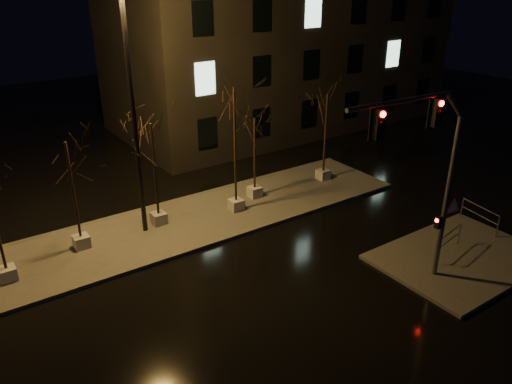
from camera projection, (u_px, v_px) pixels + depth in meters
ground at (270, 277)px, 20.07m from camera, size 90.00×90.00×0.00m
median at (198, 219)px, 24.54m from camera, size 22.00×5.00×0.15m
sidewalk_corner at (460, 257)px, 21.29m from camera, size 7.00×5.00×0.15m
building at (281, 24)px, 37.74m from camera, size 25.00×12.00×15.00m
tree_1 at (69, 167)px, 20.39m from camera, size 1.80×1.80×4.99m
tree_2 at (152, 147)px, 22.38m from camera, size 1.80×1.80×5.10m
tree_3 at (234, 116)px, 23.34m from camera, size 1.80×1.80×6.41m
tree_4 at (255, 136)px, 25.40m from camera, size 1.80×1.80×4.45m
tree_5 at (327, 114)px, 27.41m from camera, size 1.80×1.80×5.13m
traffic_signal_mast at (430, 165)px, 17.45m from camera, size 6.12×0.55×7.49m
streetlight_main at (132, 97)px, 20.77m from camera, size 2.71×0.98×10.93m
guard_rail_a at (448, 240)px, 21.21m from camera, size 2.28×0.46×1.00m
guard_rail_b at (480, 214)px, 23.41m from camera, size 0.42×2.17×1.04m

